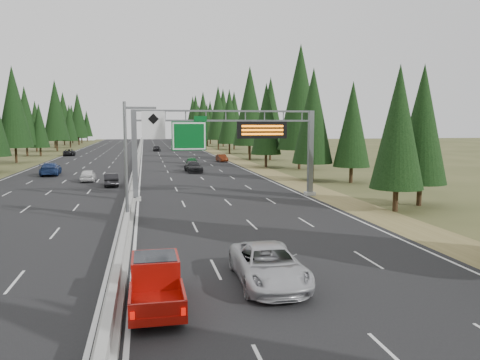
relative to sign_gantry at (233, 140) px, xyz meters
name	(u,v)px	position (x,y,z in m)	size (l,w,h in m)	color
road	(138,161)	(-8.92, 45.12, -5.23)	(32.00, 260.00, 0.08)	black
shoulder_right	(235,160)	(8.88, 45.12, -5.24)	(3.60, 260.00, 0.06)	olive
shoulder_left	(33,163)	(-26.72, 45.12, -5.24)	(3.60, 260.00, 0.06)	#3B421F
median_barrier	(138,159)	(-8.92, 45.12, -4.85)	(0.70, 260.00, 0.85)	#999994
sign_gantry	(233,140)	(0.00, 0.00, 0.00)	(16.75, 0.98, 7.80)	slate
hov_sign_pole	(135,154)	(-8.33, -9.92, -0.54)	(2.80, 0.50, 8.00)	slate
tree_row_right	(274,105)	(13.02, 33.16, 4.42)	(12.24, 240.25, 18.94)	black
silver_minivan	(269,265)	(-2.81, -22.72, -4.40)	(2.61, 5.66, 1.57)	#B9BABE
red_pickup	(156,278)	(-7.42, -23.89, -4.27)	(1.82, 5.11, 1.66)	black
car_ahead_green	(192,162)	(-0.58, 31.57, -4.44)	(1.77, 4.39, 1.50)	#155F29
car_ahead_dkred	(222,158)	(5.58, 40.48, -4.54)	(1.37, 3.92, 1.29)	#4F1B0B
car_ahead_dkgrey	(193,167)	(-1.18, 23.50, -4.47)	(2.01, 4.96, 1.44)	black
car_ahead_white	(176,147)	(0.12, 80.77, -4.55)	(2.13, 4.62, 1.28)	silver
car_ahead_far	(157,148)	(-4.84, 76.28, -4.49)	(1.65, 4.09, 1.40)	black
car_onc_near	(111,180)	(-11.31, 10.57, -4.51)	(1.44, 4.14, 1.37)	black
car_onc_blue	(50,169)	(-19.77, 23.26, -4.36)	(2.31, 5.69, 1.65)	navy
car_onc_white	(88,175)	(-14.22, 15.32, -4.49)	(1.64, 4.08, 1.39)	silver
car_onc_far	(69,152)	(-23.42, 63.34, -4.48)	(2.36, 5.11, 1.42)	black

